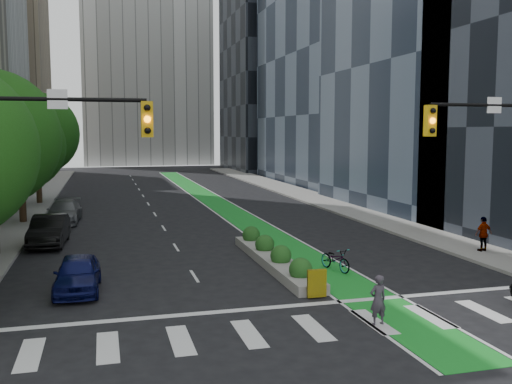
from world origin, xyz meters
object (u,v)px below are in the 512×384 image
cyclist (378,300)px  pedestrian_far (484,234)px  median_planter (274,257)px  bicycle (335,259)px  parked_car_left_far (64,212)px  parked_car_left_mid (49,230)px  parked_car_left_near (78,274)px

cyclist → pedestrian_far: bearing=-147.8°
median_planter → pedestrian_far: size_ratio=6.12×
median_planter → bicycle: median_planter is taller
cyclist → parked_car_left_far: cyclist is taller
bicycle → pedestrian_far: 8.23m
cyclist → pedestrian_far: size_ratio=0.93×
parked_car_left_mid → parked_car_left_far: (0.27, 7.41, -0.06)m
parked_car_left_near → parked_car_left_mid: size_ratio=0.84×
cyclist → parked_car_left_near: (-9.00, 6.19, -0.11)m
parked_car_left_mid → parked_car_left_far: size_ratio=0.96×
median_planter → parked_car_left_mid: 12.34m
bicycle → parked_car_left_near: parked_car_left_near is taller
pedestrian_far → median_planter: bearing=-10.3°
median_planter → parked_car_left_far: bearing=123.5°
cyclist → parked_car_left_near: bearing=-41.6°
parked_car_left_near → pedestrian_far: 18.66m
parked_car_left_mid → median_planter: bearing=-32.9°
parked_car_left_mid → parked_car_left_far: parked_car_left_mid is taller
parked_car_left_near → parked_car_left_mid: parked_car_left_mid is taller
parked_car_left_mid → parked_car_left_far: bearing=91.1°
median_planter → parked_car_left_near: bearing=-165.5°
parked_car_left_near → median_planter: bearing=16.3°
parked_car_left_near → parked_car_left_mid: bearing=102.5°
cyclist → parked_car_left_mid: 18.93m
bicycle → parked_car_left_near: (-10.45, -0.50, 0.18)m
bicycle → cyclist: size_ratio=1.20×
median_planter → parked_car_left_far: parked_car_left_far is taller
median_planter → bicycle: size_ratio=5.48×
parked_car_left_mid → pedestrian_far: bearing=-17.6°
bicycle → parked_car_left_far: parked_car_left_far is taller
cyclist → parked_car_left_near: 10.92m
pedestrian_far → parked_car_left_mid: bearing=-28.5°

